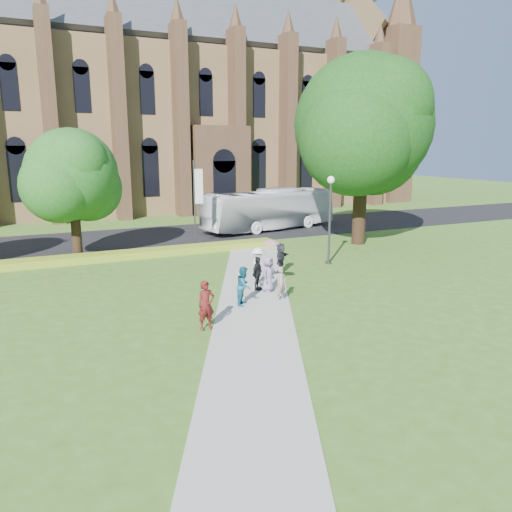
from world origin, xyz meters
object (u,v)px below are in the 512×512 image
streetlamp (330,209)px  large_tree (363,125)px  tour_coach (270,209)px  pedestrian_0 (206,305)px

streetlamp → large_tree: size_ratio=0.40×
tour_coach → streetlamp: bearing=157.4°
tour_coach → pedestrian_0: size_ratio=6.44×
large_tree → pedestrian_0: size_ratio=6.93×
large_tree → tour_coach: large_tree is taller
streetlamp → pedestrian_0: size_ratio=2.75×
large_tree → pedestrian_0: large_tree is taller
tour_coach → pedestrian_0: bearing=135.8°
streetlamp → tour_coach: 13.16m
streetlamp → pedestrian_0: streetlamp is taller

